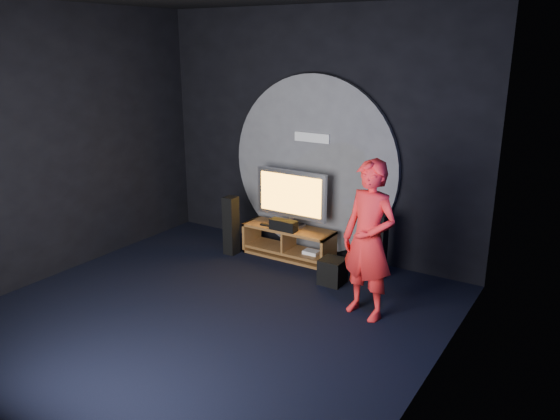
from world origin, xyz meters
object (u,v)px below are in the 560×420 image
(tower_speaker_left, at_px, (231,225))
(subwoofer, at_px, (332,271))
(tv, at_px, (291,196))
(tower_speaker_right, at_px, (379,246))
(player, at_px, (369,240))
(media_console, at_px, (289,244))

(tower_speaker_left, distance_m, subwoofer, 1.77)
(tv, height_order, tower_speaker_right, tv)
(player, bearing_deg, media_console, 161.65)
(tower_speaker_right, xyz_separation_m, subwoofer, (-0.41, -0.51, -0.27))
(tower_speaker_right, height_order, player, player)
(media_console, distance_m, tower_speaker_left, 0.89)
(tower_speaker_left, bearing_deg, tv, 27.77)
(tower_speaker_right, bearing_deg, tower_speaker_left, -170.39)
(tower_speaker_right, bearing_deg, subwoofer, -128.79)
(tv, bearing_deg, subwoofer, -30.09)
(tv, distance_m, subwoofer, 1.34)
(media_console, xyz_separation_m, tower_speaker_right, (1.37, 0.02, 0.24))
(media_console, bearing_deg, tower_speaker_left, -156.42)
(tower_speaker_left, height_order, player, player)
(tv, xyz_separation_m, player, (1.68, -1.12, 0.00))
(tv, xyz_separation_m, tower_speaker_right, (1.38, -0.05, -0.47))
(tower_speaker_right, xyz_separation_m, player, (0.30, -1.07, 0.47))
(media_console, relative_size, player, 0.74)
(media_console, height_order, subwoofer, media_console)
(subwoofer, relative_size, player, 0.18)
(tv, height_order, player, player)
(media_console, distance_m, tower_speaker_right, 1.39)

